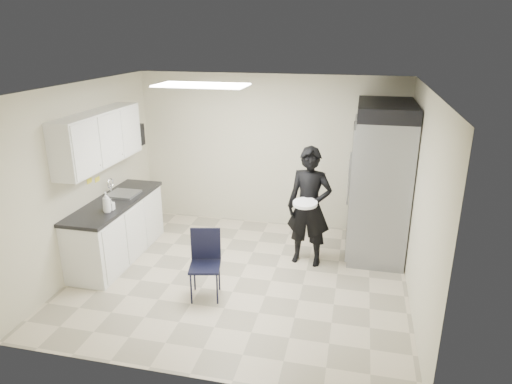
% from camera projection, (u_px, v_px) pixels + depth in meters
% --- Properties ---
extents(floor, '(4.50, 4.50, 0.00)m').
position_uv_depth(floor, '(240.00, 277.00, 6.36)').
color(floor, '#BEB095').
rests_on(floor, ground).
extents(ceiling, '(4.50, 4.50, 0.00)m').
position_uv_depth(ceiling, '(238.00, 87.00, 5.50)').
color(ceiling, white).
rests_on(ceiling, back_wall).
extents(back_wall, '(4.50, 0.00, 4.50)m').
position_uv_depth(back_wall, '(269.00, 152.00, 7.77)').
color(back_wall, beige).
rests_on(back_wall, floor).
extents(left_wall, '(0.00, 4.00, 4.00)m').
position_uv_depth(left_wall, '(84.00, 178.00, 6.40)').
color(left_wall, beige).
rests_on(left_wall, floor).
extents(right_wall, '(0.00, 4.00, 4.00)m').
position_uv_depth(right_wall, '(421.00, 203.00, 5.45)').
color(right_wall, beige).
rests_on(right_wall, floor).
extents(ceiling_panel, '(1.20, 0.60, 0.02)m').
position_uv_depth(ceiling_panel, '(202.00, 85.00, 6.00)').
color(ceiling_panel, white).
rests_on(ceiling_panel, ceiling).
extents(lower_counter, '(0.60, 1.90, 0.86)m').
position_uv_depth(lower_counter, '(117.00, 230.00, 6.81)').
color(lower_counter, silver).
rests_on(lower_counter, floor).
extents(countertop, '(0.64, 1.95, 0.05)m').
position_uv_depth(countertop, '(114.00, 202.00, 6.66)').
color(countertop, black).
rests_on(countertop, lower_counter).
extents(sink, '(0.42, 0.40, 0.14)m').
position_uv_depth(sink, '(124.00, 197.00, 6.89)').
color(sink, gray).
rests_on(sink, countertop).
extents(faucet, '(0.02, 0.02, 0.24)m').
position_uv_depth(faucet, '(111.00, 187.00, 6.88)').
color(faucet, silver).
rests_on(faucet, countertop).
extents(upper_cabinets, '(0.35, 1.80, 0.75)m').
position_uv_depth(upper_cabinets, '(99.00, 138.00, 6.37)').
color(upper_cabinets, silver).
rests_on(upper_cabinets, left_wall).
extents(towel_dispenser, '(0.22, 0.30, 0.35)m').
position_uv_depth(towel_dispenser, '(134.00, 135.00, 7.51)').
color(towel_dispenser, black).
rests_on(towel_dispenser, left_wall).
extents(notice_sticker_left, '(0.00, 0.12, 0.07)m').
position_uv_depth(notice_sticker_left, '(89.00, 181.00, 6.52)').
color(notice_sticker_left, yellow).
rests_on(notice_sticker_left, left_wall).
extents(notice_sticker_right, '(0.00, 0.12, 0.07)m').
position_uv_depth(notice_sticker_right, '(97.00, 179.00, 6.71)').
color(notice_sticker_right, yellow).
rests_on(notice_sticker_right, left_wall).
extents(commercial_fridge, '(0.80, 1.35, 2.10)m').
position_uv_depth(commercial_fridge, '(380.00, 187.00, 6.80)').
color(commercial_fridge, gray).
rests_on(commercial_fridge, floor).
extents(fridge_compressor, '(0.80, 1.35, 0.20)m').
position_uv_depth(fridge_compressor, '(387.00, 110.00, 6.42)').
color(fridge_compressor, black).
rests_on(fridge_compressor, commercial_fridge).
extents(folding_chair, '(0.46, 0.46, 0.86)m').
position_uv_depth(folding_chair, '(205.00, 267.00, 5.75)').
color(folding_chair, black).
rests_on(folding_chair, floor).
extents(man_tuxedo, '(0.69, 0.51, 1.75)m').
position_uv_depth(man_tuxedo, '(309.00, 207.00, 6.50)').
color(man_tuxedo, black).
rests_on(man_tuxedo, floor).
extents(bucket_lid, '(0.38, 0.38, 0.04)m').
position_uv_depth(bucket_lid, '(305.00, 203.00, 6.23)').
color(bucket_lid, white).
rests_on(bucket_lid, man_tuxedo).
extents(soap_bottle_a, '(0.16, 0.16, 0.29)m').
position_uv_depth(soap_bottle_a, '(106.00, 202.00, 6.17)').
color(soap_bottle_a, silver).
rests_on(soap_bottle_a, countertop).
extents(soap_bottle_b, '(0.08, 0.08, 0.17)m').
position_uv_depth(soap_bottle_b, '(111.00, 204.00, 6.27)').
color(soap_bottle_b, '#B5B2BF').
rests_on(soap_bottle_b, countertop).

